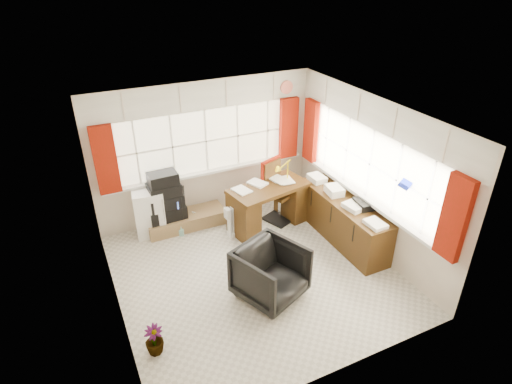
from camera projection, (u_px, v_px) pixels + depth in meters
ground at (255, 273)px, 6.56m from camera, size 4.00×4.00×0.00m
room_walls at (255, 187)px, 5.84m from camera, size 4.00×4.00×4.00m
window_back at (208, 168)px, 7.64m from camera, size 3.70×0.12×3.60m
window_right at (364, 193)px, 6.84m from camera, size 0.12×3.70×3.60m
curtains at (282, 154)px, 6.94m from camera, size 3.83×3.83×1.15m
overhead_cabinets at (285, 105)px, 6.61m from camera, size 3.98×3.98×0.48m
desk at (268, 204)px, 7.51m from camera, size 1.49×0.93×0.83m
desk_lamp at (288, 166)px, 7.42m from camera, size 0.15×0.13×0.40m
task_chair at (275, 188)px, 7.69m from camera, size 0.63×0.64×1.15m
office_chair at (271, 273)px, 5.96m from camera, size 1.11×1.13×0.79m
radiator at (238, 222)px, 7.39m from camera, size 0.39×0.19×0.57m
credenza at (343, 219)px, 7.18m from camera, size 0.50×2.00×0.85m
file_tray at (365, 204)px, 6.81m from camera, size 0.30×0.37×0.11m
tv_bench at (186, 220)px, 7.65m from camera, size 1.40×0.50×0.25m
crt_tv at (170, 203)px, 7.49m from camera, size 0.62×0.60×0.45m
hifi_stack at (165, 198)px, 7.30m from camera, size 0.65×0.43×0.87m
mini_fridge at (149, 212)px, 7.34m from camera, size 0.56×0.57×0.84m
spray_bottle_a at (194, 218)px, 7.67m from camera, size 0.15×0.15×0.28m
spray_bottle_b at (181, 231)px, 7.41m from camera, size 0.10×0.11×0.18m
flower_vase at (154, 340)px, 5.16m from camera, size 0.29×0.29×0.41m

